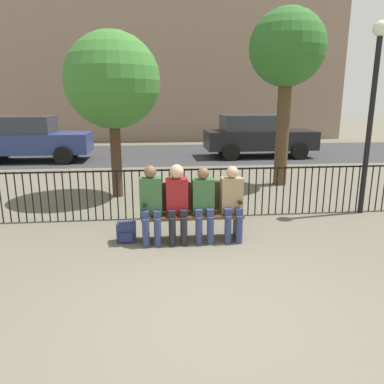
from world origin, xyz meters
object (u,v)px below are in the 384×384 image
(seated_person_0, at_px, (151,201))
(seated_person_1, at_px, (177,199))
(seated_person_2, at_px, (203,201))
(tree_1, at_px, (112,81))
(parked_car_1, at_px, (257,135))
(backpack, at_px, (126,232))
(parked_car_0, at_px, (28,138))
(park_bench, at_px, (191,209))
(tree_0, at_px, (287,51))
(lamp_post, at_px, (374,90))
(seated_person_3, at_px, (232,200))

(seated_person_0, bearing_deg, seated_person_1, 0.06)
(seated_person_2, bearing_deg, tree_1, 118.12)
(tree_1, relative_size, parked_car_1, 0.87)
(backpack, bearing_deg, parked_car_0, 115.68)
(park_bench, relative_size, seated_person_2, 1.34)
(seated_person_0, height_order, parked_car_0, parked_car_0)
(tree_0, height_order, lamp_post, tree_0)
(park_bench, bearing_deg, seated_person_1, -152.57)
(backpack, xyz_separation_m, tree_0, (3.81, 3.74, 3.20))
(seated_person_0, height_order, tree_1, tree_1)
(tree_0, height_order, tree_1, tree_0)
(seated_person_3, height_order, parked_car_0, parked_car_0)
(seated_person_2, height_order, backpack, seated_person_2)
(lamp_post, bearing_deg, backpack, -166.58)
(seated_person_2, bearing_deg, parked_car_1, 69.15)
(seated_person_0, relative_size, parked_car_1, 0.30)
(park_bench, distance_m, parked_car_1, 9.20)
(seated_person_1, xyz_separation_m, seated_person_3, (0.88, -0.00, -0.04))
(park_bench, height_order, backpack, park_bench)
(parked_car_0, bearing_deg, seated_person_2, -58.13)
(seated_person_2, distance_m, backpack, 1.33)
(seated_person_2, distance_m, parked_car_1, 9.25)
(parked_car_1, bearing_deg, tree_1, -131.09)
(tree_1, bearing_deg, seated_person_2, -61.88)
(seated_person_1, xyz_separation_m, lamp_post, (3.77, 1.18, 1.68))
(park_bench, distance_m, lamp_post, 4.14)
(park_bench, bearing_deg, seated_person_2, -36.08)
(seated_person_3, height_order, parked_car_1, parked_car_1)
(parked_car_1, bearing_deg, seated_person_0, -115.46)
(parked_car_0, xyz_separation_m, parked_car_1, (8.53, 0.21, 0.00))
(park_bench, distance_m, parked_car_0, 9.73)
(seated_person_3, xyz_separation_m, lamp_post, (2.89, 1.18, 1.71))
(parked_car_0, bearing_deg, seated_person_1, -60.21)
(park_bench, height_order, parked_car_1, parked_car_1)
(seated_person_2, bearing_deg, park_bench, 143.92)
(seated_person_3, xyz_separation_m, tree_0, (2.12, 3.83, 2.69))
(seated_person_2, height_order, tree_1, tree_1)
(seated_person_3, distance_m, lamp_post, 3.56)
(seated_person_0, xyz_separation_m, parked_car_1, (4.11, 8.64, 0.16))
(seated_person_0, bearing_deg, park_bench, 10.98)
(seated_person_0, xyz_separation_m, seated_person_3, (1.28, -0.00, -0.02))
(backpack, distance_m, parked_car_0, 9.29)
(seated_person_0, distance_m, seated_person_2, 0.82)
(lamp_post, bearing_deg, seated_person_0, -164.27)
(seated_person_2, relative_size, tree_0, 0.27)
(seated_person_0, relative_size, backpack, 3.92)
(tree_0, xyz_separation_m, parked_car_1, (0.71, 4.82, -2.51))
(lamp_post, bearing_deg, seated_person_1, -162.68)
(parked_car_0, bearing_deg, seated_person_0, -62.33)
(tree_0, xyz_separation_m, parked_car_0, (-7.82, 4.61, -2.51))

